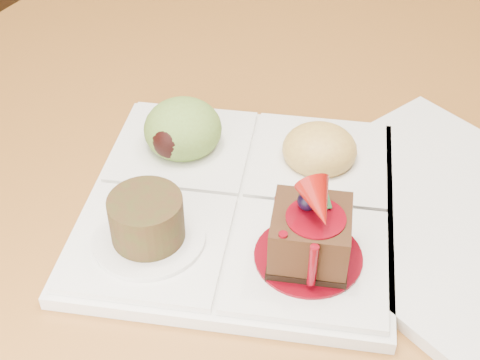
% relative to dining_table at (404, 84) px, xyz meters
% --- Properties ---
extents(dining_table, '(1.00, 1.80, 0.75)m').
position_rel_dining_table_xyz_m(dining_table, '(0.00, 0.00, 0.00)').
color(dining_table, '#945326').
rests_on(dining_table, ground).
extents(sampler_plate, '(0.33, 0.33, 0.10)m').
position_rel_dining_table_xyz_m(sampler_plate, '(-0.05, -0.37, 0.09)').
color(sampler_plate, silver).
rests_on(sampler_plate, dining_table).
extents(second_plate, '(0.32, 0.32, 0.01)m').
position_rel_dining_table_xyz_m(second_plate, '(0.11, -0.30, 0.07)').
color(second_plate, silver).
rests_on(second_plate, dining_table).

